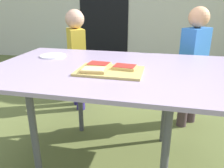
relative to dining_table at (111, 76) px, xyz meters
name	(u,v)px	position (x,y,z in m)	size (l,w,h in m)	color
ground_plane	(111,162)	(0.00, 0.00, -0.66)	(16.00, 16.00, 0.00)	#616A35
house_door	(104,7)	(-0.79, 2.83, 0.34)	(0.90, 0.02, 2.00)	black
dining_table	(111,76)	(0.00, 0.00, 0.00)	(1.51, 0.95, 0.71)	#A48FAC
cutting_board	(110,71)	(0.01, -0.09, 0.06)	(0.38, 0.25, 0.01)	tan
pizza_slice_near_left	(94,70)	(-0.07, -0.14, 0.08)	(0.14, 0.11, 0.02)	tan
pizza_slice_far_left	(99,65)	(-0.07, -0.02, 0.08)	(0.15, 0.11, 0.02)	tan
pizza_slice_far_right	(125,67)	(0.09, -0.04, 0.08)	(0.15, 0.11, 0.02)	tan
plate_white_left	(53,56)	(-0.49, 0.20, 0.06)	(0.19, 0.19, 0.01)	white
child_left	(77,53)	(-0.55, 0.82, -0.06)	(0.25, 0.28, 1.03)	navy
child_right	(193,61)	(0.57, 0.70, -0.05)	(0.26, 0.27, 1.06)	#483638
garden_hose_coil	(51,60)	(-1.79, 2.55, -0.64)	(0.40, 0.40, 0.04)	#198E64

